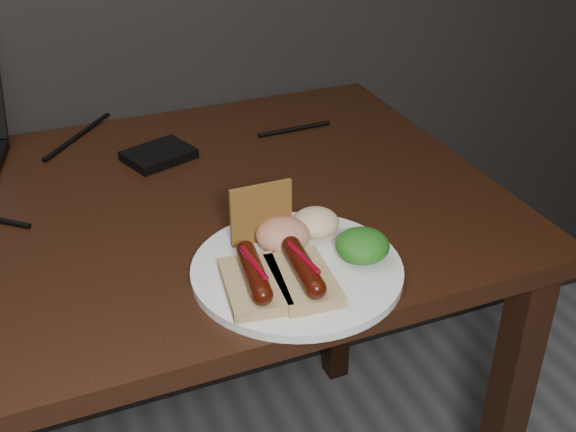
{
  "coord_description": "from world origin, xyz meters",
  "views": [
    {
      "loc": [
        0.01,
        0.45,
        1.29
      ],
      "look_at": [
        0.31,
        1.17,
        0.82
      ],
      "focal_mm": 45.0,
      "sensor_mm": 36.0,
      "label": 1
    }
  ],
  "objects": [
    {
      "name": "bread_sausage_center",
      "position": [
        0.3,
        1.1,
        0.78
      ],
      "size": [
        0.08,
        0.12,
        0.04
      ],
      "color": "tan",
      "rests_on": "plate"
    },
    {
      "name": "crispbread",
      "position": [
        0.29,
        1.22,
        0.8
      ],
      "size": [
        0.08,
        0.01,
        0.08
      ],
      "primitive_type": "cube",
      "color": "#9F652B",
      "rests_on": "plate"
    },
    {
      "name": "hard_drive",
      "position": [
        0.23,
        1.54,
        0.76
      ],
      "size": [
        0.13,
        0.11,
        0.02
      ],
      "primitive_type": "cube",
      "rotation": [
        0.0,
        0.0,
        0.34
      ],
      "color": "black",
      "rests_on": "desk"
    },
    {
      "name": "coleslaw_mound",
      "position": [
        0.37,
        1.21,
        0.78
      ],
      "size": [
        0.06,
        0.06,
        0.04
      ],
      "primitive_type": "ellipsoid",
      "color": "white",
      "rests_on": "plate"
    },
    {
      "name": "bread_sausage_left",
      "position": [
        0.24,
        1.11,
        0.78
      ],
      "size": [
        0.09,
        0.12,
        0.04
      ],
      "color": "tan",
      "rests_on": "plate"
    },
    {
      "name": "plate",
      "position": [
        0.31,
        1.14,
        0.76
      ],
      "size": [
        0.34,
        0.34,
        0.01
      ],
      "primitive_type": "cylinder",
      "rotation": [
        0.0,
        0.0,
        -0.31
      ],
      "color": "white",
      "rests_on": "desk"
    },
    {
      "name": "desk",
      "position": [
        0.0,
        1.38,
        0.66
      ],
      "size": [
        1.4,
        0.7,
        0.75
      ],
      "color": "#32170C",
      "rests_on": "ground"
    },
    {
      "name": "salad_greens",
      "position": [
        0.4,
        1.13,
        0.78
      ],
      "size": [
        0.07,
        0.07,
        0.04
      ],
      "primitive_type": "ellipsoid",
      "color": "#144E0F",
      "rests_on": "plate"
    },
    {
      "name": "salsa_mound",
      "position": [
        0.31,
        1.19,
        0.78
      ],
      "size": [
        0.07,
        0.07,
        0.04
      ],
      "primitive_type": "ellipsoid",
      "color": "#A31010",
      "rests_on": "plate"
    }
  ]
}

